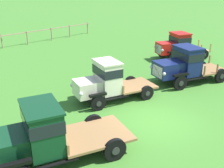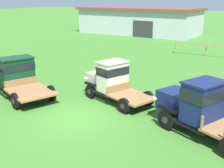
{
  "view_description": "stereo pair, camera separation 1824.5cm",
  "coord_description": "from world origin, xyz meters",
  "px_view_note": "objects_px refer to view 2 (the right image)",
  "views": [
    {
      "loc": [
        -9.7,
        -6.89,
        6.44
      ],
      "look_at": [
        0.1,
        3.14,
        1.0
      ],
      "focal_mm": 45.0,
      "sensor_mm": 36.0,
      "label": 1
    },
    {
      "loc": [
        8.34,
        -9.51,
        5.69
      ],
      "look_at": [
        0.1,
        3.14,
        1.0
      ],
      "focal_mm": 45.0,
      "sensor_mm": 36.0,
      "label": 2
    }
  ],
  "objects_px": {
    "farm_shed": "(139,20)",
    "vintage_truck_second_in_line": "(17,75)",
    "vintage_truck_far_side": "(199,105)",
    "vintage_truck_midrow_center": "(112,80)"
  },
  "relations": [
    {
      "from": "farm_shed",
      "to": "vintage_truck_second_in_line",
      "type": "bearing_deg",
      "value": -75.72
    },
    {
      "from": "vintage_truck_second_in_line",
      "to": "vintage_truck_midrow_center",
      "type": "distance_m",
      "value": 5.88
    },
    {
      "from": "vintage_truck_far_side",
      "to": "farm_shed",
      "type": "bearing_deg",
      "value": 121.98
    },
    {
      "from": "farm_shed",
      "to": "vintage_truck_far_side",
      "type": "height_order",
      "value": "farm_shed"
    },
    {
      "from": "vintage_truck_far_side",
      "to": "vintage_truck_midrow_center",
      "type": "bearing_deg",
      "value": 165.54
    },
    {
      "from": "farm_shed",
      "to": "vintage_truck_midrow_center",
      "type": "height_order",
      "value": "farm_shed"
    },
    {
      "from": "vintage_truck_second_in_line",
      "to": "farm_shed",
      "type": "bearing_deg",
      "value": 104.28
    },
    {
      "from": "farm_shed",
      "to": "vintage_truck_second_in_line",
      "type": "xyz_separation_m",
      "value": [
        7.84,
        -30.78,
        -0.91
      ]
    },
    {
      "from": "vintage_truck_second_in_line",
      "to": "vintage_truck_far_side",
      "type": "xyz_separation_m",
      "value": [
        10.8,
        0.93,
        0.05
      ]
    },
    {
      "from": "vintage_truck_midrow_center",
      "to": "vintage_truck_far_side",
      "type": "xyz_separation_m",
      "value": [
        5.4,
        -1.39,
        0.08
      ]
    }
  ]
}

